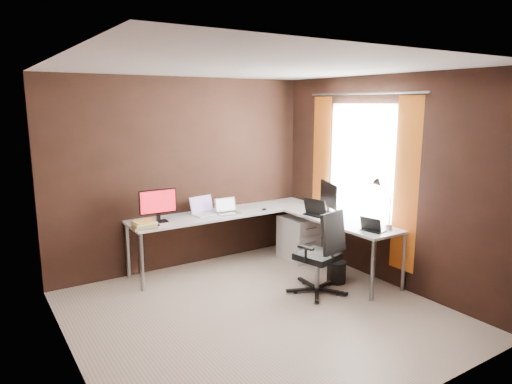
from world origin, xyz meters
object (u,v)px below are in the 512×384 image
laptop_silver (227,210)px  laptop_black_big (318,212)px  monitor_right (329,196)px  desk_lamp (382,197)px  office_chair (320,269)px  laptop_white (204,210)px  laptop_black_small (372,228)px  monitor_left (158,204)px  book_stack (144,225)px  wastebasket (336,272)px  drawer_pedestal (299,238)px

laptop_silver → laptop_black_big: bearing=-35.9°
monitor_right → laptop_black_big: 0.27m
monitor_right → desk_lamp: bearing=-158.9°
monitor_right → office_chair: (-0.65, -0.61, -0.68)m
laptop_white → desk_lamp: size_ratio=0.64×
laptop_black_big → laptop_black_small: laptop_black_big is taller
laptop_white → office_chair: office_chair is taller
monitor_left → laptop_black_small: bearing=-40.2°
laptop_black_small → office_chair: office_chair is taller
laptop_black_big → desk_lamp: bearing=-175.6°
monitor_left → book_stack: size_ratio=1.64×
laptop_silver → laptop_black_small: (0.97, -1.65, -0.01)m
laptop_white → desk_lamp: 2.27m
laptop_black_big → wastebasket: bearing=160.4°
drawer_pedestal → laptop_silver: laptop_silver is taller
drawer_pedestal → laptop_black_small: bearing=-91.1°
laptop_black_big → book_stack: size_ratio=1.39×
laptop_white → wastebasket: laptop_white is taller
monitor_left → laptop_white: size_ratio=1.22×
drawer_pedestal → book_stack: 2.22m
drawer_pedestal → book_stack: size_ratio=2.11×
monitor_right → office_chair: bearing=153.0°
book_stack → desk_lamp: (2.30, -1.52, 0.33)m
laptop_white → laptop_black_big: laptop_black_big is taller
laptop_white → laptop_silver: size_ratio=1.22×
monitor_left → monitor_right: 2.19m
monitor_right → office_chair: monitor_right is taller
laptop_white → laptop_silver: (0.27, -0.13, -0.01)m
laptop_black_small → drawer_pedestal: bearing=-15.4°
laptop_black_small → desk_lamp: size_ratio=0.49×
laptop_black_small → wastebasket: 0.77m
monitor_right → wastebasket: bearing=170.3°
laptop_black_small → monitor_left: bearing=33.4°
office_chair → monitor_right: bearing=29.3°
laptop_white → drawer_pedestal: bearing=-27.5°
monitor_right → laptop_white: monitor_right is taller
desk_lamp → office_chair: desk_lamp is taller
laptop_black_big → desk_lamp: size_ratio=0.66×
monitor_left → office_chair: bearing=-43.7°
monitor_right → wastebasket: monitor_right is taller
laptop_white → laptop_silver: bearing=-34.3°
laptop_silver → desk_lamp: bearing=-51.5°
book_stack → laptop_black_big: bearing=-17.2°
laptop_black_big → laptop_black_small: (0.04, -0.89, -0.01)m
laptop_black_big → drawer_pedestal: bearing=-17.6°
monitor_right → laptop_black_big: monitor_right is taller
laptop_white → book_stack: size_ratio=1.34×
drawer_pedestal → desk_lamp: desk_lamp is taller
laptop_black_big → book_stack: 2.19m
monitor_right → office_chair: size_ratio=0.50×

